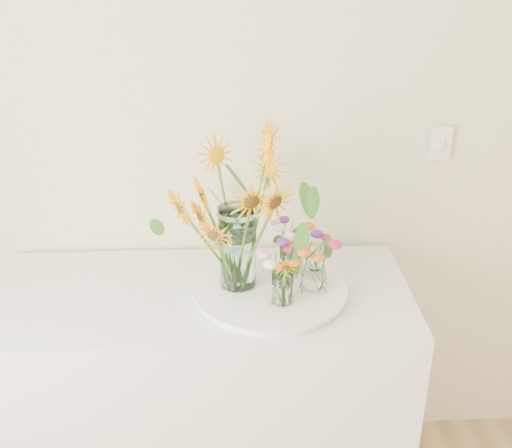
% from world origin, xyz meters
% --- Properties ---
extents(counter, '(1.40, 0.60, 0.90)m').
position_xyz_m(counter, '(-0.54, 1.93, 0.45)').
color(counter, white).
rests_on(counter, ground_plane).
extents(tray, '(0.48, 0.48, 0.02)m').
position_xyz_m(tray, '(-0.31, 1.90, 0.91)').
color(tray, white).
rests_on(tray, counter).
extents(mason_jar, '(0.14, 0.14, 0.28)m').
position_xyz_m(mason_jar, '(-0.42, 1.93, 1.06)').
color(mason_jar, silver).
rests_on(mason_jar, tray).
extents(sunflower_bouquet, '(0.88, 0.88, 0.55)m').
position_xyz_m(sunflower_bouquet, '(-0.42, 1.93, 1.20)').
color(sunflower_bouquet, orange).
rests_on(sunflower_bouquet, tray).
extents(small_vase_a, '(0.07, 0.07, 0.11)m').
position_xyz_m(small_vase_a, '(-0.28, 1.81, 0.98)').
color(small_vase_a, white).
rests_on(small_vase_a, tray).
extents(wildflower_posy_a, '(0.18, 0.18, 0.20)m').
position_xyz_m(wildflower_posy_a, '(-0.28, 1.81, 1.03)').
color(wildflower_posy_a, orange).
rests_on(wildflower_posy_a, tray).
extents(small_vase_b, '(0.11, 0.11, 0.12)m').
position_xyz_m(small_vase_b, '(-0.17, 1.90, 0.99)').
color(small_vase_b, white).
rests_on(small_vase_b, tray).
extents(wildflower_posy_b, '(0.22, 0.22, 0.21)m').
position_xyz_m(wildflower_posy_b, '(-0.17, 1.90, 1.03)').
color(wildflower_posy_b, orange).
rests_on(wildflower_posy_b, tray).
extents(small_vase_c, '(0.08, 0.08, 0.11)m').
position_xyz_m(small_vase_c, '(-0.24, 1.98, 0.98)').
color(small_vase_c, white).
rests_on(small_vase_c, tray).
extents(wildflower_posy_c, '(0.19, 0.19, 0.20)m').
position_xyz_m(wildflower_posy_c, '(-0.24, 1.98, 1.02)').
color(wildflower_posy_c, orange).
rests_on(wildflower_posy_c, tray).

